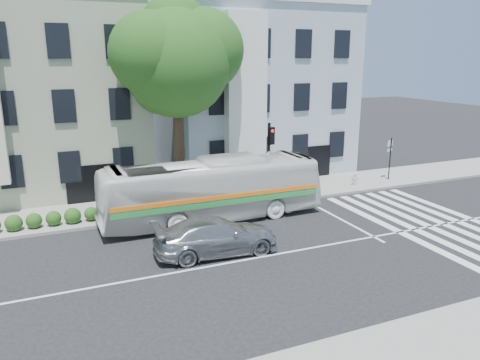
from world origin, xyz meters
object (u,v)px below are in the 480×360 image
sedan (216,236)px  traffic_signal (270,153)px  fire_hydrant (355,179)px  bus (212,190)px

sedan → traffic_signal: bearing=-42.2°
sedan → fire_hydrant: (11.39, 6.07, -0.20)m
sedan → traffic_signal: size_ratio=1.14×
bus → fire_hydrant: size_ratio=14.09×
traffic_signal → sedan: bearing=-147.6°
traffic_signal → fire_hydrant: (6.57, 1.23, -2.36)m
sedan → bus: bearing=-14.9°
bus → traffic_signal: bearing=-76.5°
sedan → traffic_signal: traffic_signal is taller
bus → sedan: size_ratio=2.15×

